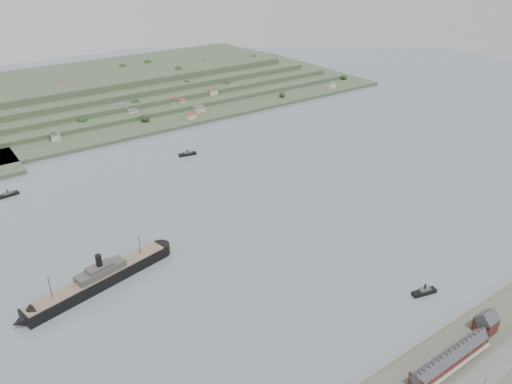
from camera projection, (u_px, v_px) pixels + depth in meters
ground at (267, 225)px, 381.06m from camera, size 1400.00×1400.00×0.00m
near_shore at (493, 382)px, 245.61m from camera, size 220.00×80.00×2.60m
terrace_row at (450, 359)px, 251.29m from camera, size 55.60×9.80×11.07m
gabled_building at (486, 322)px, 273.10m from camera, size 10.40×10.18×14.09m
far_peninsula at (109, 90)px, 674.32m from camera, size 760.00×309.00×30.00m
steamship at (95, 281)px, 311.14m from camera, size 108.98×34.56×26.41m
tugboat at (424, 292)px, 307.00m from camera, size 16.76×8.29×7.29m
ferry_west at (8, 195)px, 423.40m from camera, size 17.67×6.41×6.49m
ferry_east at (187, 154)px, 503.40m from camera, size 18.61×8.36×6.74m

